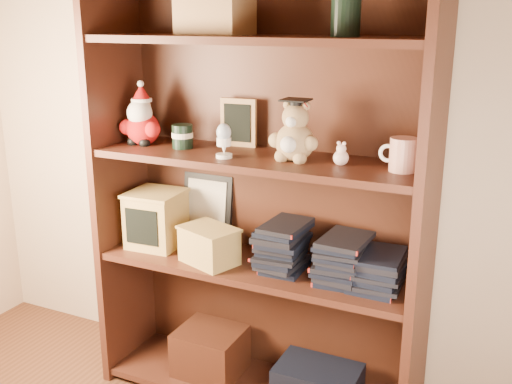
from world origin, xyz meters
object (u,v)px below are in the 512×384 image
Objects in this scene: teacher_mug at (402,155)px; bookcase at (261,199)px; treats_box at (156,218)px; grad_teddy_bear at (294,137)px.

bookcase is at bearing 174.22° from teacher_mug.
teacher_mug is (0.50, -0.05, 0.22)m from bookcase.
treats_box is (-0.42, -0.05, -0.12)m from bookcase.
grad_teddy_bear is at bearing -178.98° from teacher_mug.
bookcase is 0.44m from treats_box.
teacher_mug is at bearing -5.78° from bookcase.
bookcase is 0.55m from teacher_mug.
treats_box is at bearing -179.94° from teacher_mug.
bookcase is at bearing 158.65° from grad_teddy_bear.
teacher_mug is (0.35, 0.01, -0.03)m from grad_teddy_bear.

